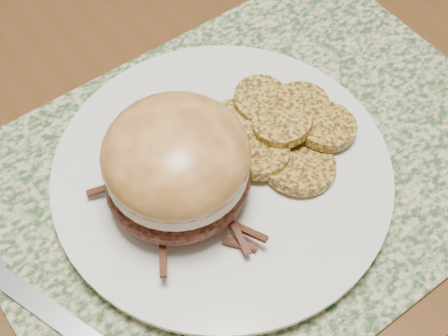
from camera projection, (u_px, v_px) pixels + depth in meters
The scene contains 5 objects.
placemat at pixel (254, 168), 0.52m from camera, with size 0.45×0.33×0.00m, color #2E4F29.
dinner_plate at pixel (222, 174), 0.51m from camera, with size 0.26×0.26×0.02m, color white.
pork_sandwich at pixel (177, 166), 0.45m from camera, with size 0.11×0.11×0.09m.
roasted_potatoes at pixel (281, 130), 0.51m from camera, with size 0.13×0.14×0.03m.
fork at pixel (35, 302), 0.45m from camera, with size 0.08×0.18×0.00m.
Camera 1 is at (0.02, -0.47, 1.19)m, focal length 50.00 mm.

